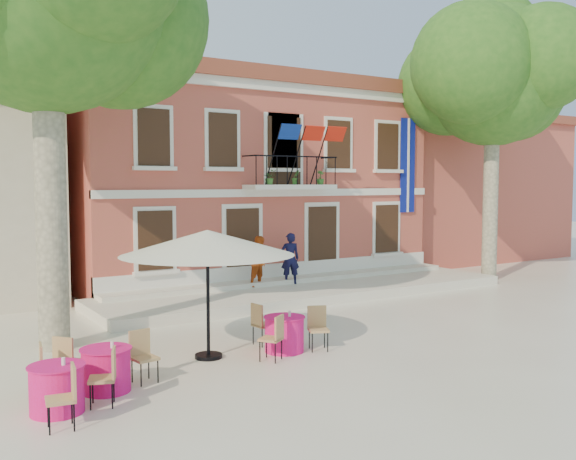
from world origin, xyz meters
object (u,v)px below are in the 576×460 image
Objects in this scene: patio_umbrella at (208,243)px; pedestrian_navy at (290,258)px; pedestrian_orange at (261,261)px; cafe_table_2 at (106,367)px; plane_tree_east at (493,76)px; cafe_table_0 at (57,387)px; cafe_table_1 at (284,332)px.

pedestrian_navy is at bearing 45.24° from patio_umbrella.
cafe_table_2 is at bearing -148.15° from pedestrian_orange.
pedestrian_orange is (-1.11, 0.01, -0.03)m from pedestrian_navy.
plane_tree_east is 6.00× the size of pedestrian_navy.
patio_umbrella is 2.13× the size of pedestrian_navy.
cafe_table_0 is (-7.96, -7.35, -0.70)m from pedestrian_orange.
pedestrian_orange is 9.73m from cafe_table_2.
plane_tree_east reaches higher than pedestrian_navy.
cafe_table_2 is (0.97, 0.62, 0.01)m from cafe_table_0.
cafe_table_1 is (1.60, -0.43, -1.98)m from patio_umbrella.
patio_umbrella is at bearing 165.00° from cafe_table_1.
patio_umbrella is 3.29m from cafe_table_2.
pedestrian_orange is 0.84× the size of cafe_table_0.
plane_tree_east is 2.82× the size of patio_umbrella.
cafe_table_0 is 1.05× the size of cafe_table_1.
cafe_table_0 is at bearing -161.28° from plane_tree_east.
pedestrian_navy reaches higher than cafe_table_0.
pedestrian_orange is at bearing 42.70° from cafe_table_0.
pedestrian_navy is 0.91× the size of cafe_table_2.
patio_umbrella is 7.44m from pedestrian_orange.
cafe_table_2 is at bearing 32.59° from cafe_table_0.
cafe_table_0 is at bearing 60.15° from pedestrian_navy.
plane_tree_east is 14.99m from patio_umbrella.
pedestrian_navy is 7.42m from cafe_table_1.
cafe_table_0 is (-9.08, -7.34, -0.73)m from pedestrian_navy.
cafe_table_1 is at bearing -15.00° from patio_umbrella.
cafe_table_1 is at bearing 8.01° from cafe_table_2.
patio_umbrella is (-13.48, -4.11, -5.11)m from plane_tree_east.
pedestrian_navy is 11.70m from cafe_table_0.
pedestrian_orange is 10.86m from cafe_table_0.
plane_tree_east reaches higher than patio_umbrella.
pedestrian_navy reaches higher than cafe_table_1.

